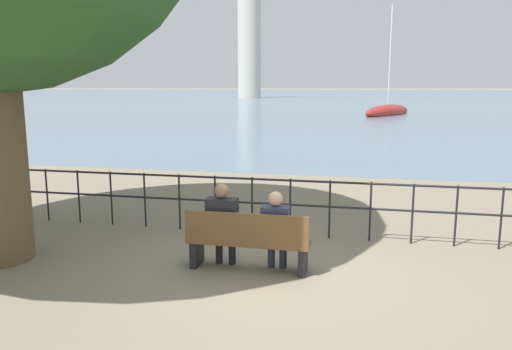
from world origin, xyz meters
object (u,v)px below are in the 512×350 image
(park_bench, at_px, (248,242))
(sailboat_1, at_px, (388,112))
(seated_person_right, at_px, (276,227))
(seated_person_left, at_px, (223,222))
(harbor_lighthouse, at_px, (249,40))

(park_bench, xyz_separation_m, sailboat_1, (3.60, 41.02, -0.12))
(park_bench, height_order, seated_person_right, seated_person_right)
(seated_person_left, distance_m, sailboat_1, 41.14)
(park_bench, distance_m, harbor_lighthouse, 105.90)
(seated_person_right, relative_size, harbor_lighthouse, 0.04)
(seated_person_left, bearing_deg, seated_person_right, 0.36)
(park_bench, relative_size, seated_person_right, 1.51)
(park_bench, relative_size, sailboat_1, 0.18)
(park_bench, bearing_deg, seated_person_left, 169.44)
(sailboat_1, xyz_separation_m, harbor_lighthouse, (-27.40, 61.47, 12.10))
(seated_person_right, bearing_deg, seated_person_left, -179.64)
(sailboat_1, height_order, harbor_lighthouse, harbor_lighthouse)
(park_bench, xyz_separation_m, seated_person_left, (-0.40, 0.07, 0.27))
(seated_person_left, height_order, seated_person_right, seated_person_left)
(seated_person_right, distance_m, harbor_lighthouse, 105.88)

